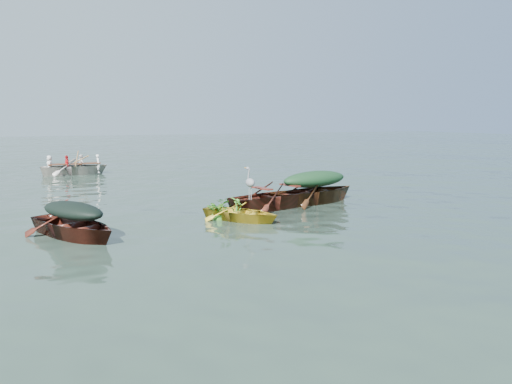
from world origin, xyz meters
The scene contains 13 objects.
ground centered at (0.00, 0.00, 0.00)m, with size 140.00×140.00×0.00m, color #2E4035.
yellow_dinghy centered at (-0.26, -0.46, 0.00)m, with size 1.21×2.79×0.73m, color gold.
dark_covered_boat centered at (-4.50, -0.65, 0.00)m, with size 1.38×3.70×0.93m, color #501D12.
green_tarp_boat centered at (2.96, 1.07, 0.00)m, with size 1.42×4.55×1.07m, color #41240F.
open_wooden_boat centered at (1.42, 0.76, 0.00)m, with size 1.42×4.55×1.07m, color #592016.
rowed_boat centered at (-3.34, 12.96, 0.00)m, with size 1.30×4.32×1.03m, color beige.
dark_tarp_cover centered at (-4.50, -0.65, 0.66)m, with size 0.76×2.04×0.40m, color black.
green_tarp_cover centered at (2.96, 1.07, 0.80)m, with size 0.78×2.51×0.52m, color #15331B.
thwart_benches centered at (1.42, 0.76, 0.56)m, with size 0.85×2.28×0.04m, color #541C13, non-canonical shape.
heron centered at (0.17, -0.11, 0.82)m, with size 0.28×0.40×0.92m, color gray, non-canonical shape.
dinghy_weeds centered at (-0.54, 0.02, 0.66)m, with size 0.70×0.90×0.60m, color #34771F.
rowers centered at (-3.34, 12.96, 0.90)m, with size 1.17×3.03×0.76m, color white.
oars centered at (-3.34, 12.96, 0.55)m, with size 2.60×0.60×0.06m, color #A0703C, non-canonical shape.
Camera 1 is at (-5.34, -12.55, 2.72)m, focal length 35.00 mm.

